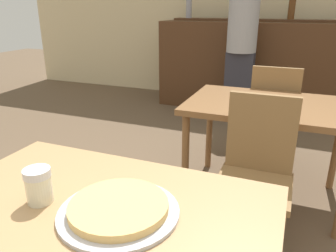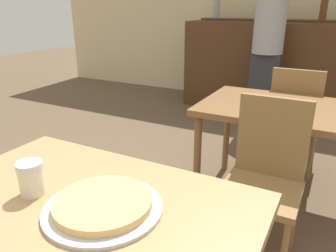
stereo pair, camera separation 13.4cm
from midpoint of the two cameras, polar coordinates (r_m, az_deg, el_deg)
name	(u,v)px [view 2 (the right image)]	position (r m, az deg, el deg)	size (l,w,h in m)	color
wall_back	(299,1)	(4.99, 22.61, 19.45)	(8.00, 0.05, 2.80)	beige
dining_table_near	(70,240)	(1.05, -13.05, -18.90)	(1.06, 0.81, 0.78)	#A87F51
dining_table_far	(286,118)	(2.33, 21.38, 1.25)	(1.10, 0.75, 0.72)	brown
bar_counter	(285,69)	(4.55, 20.50, 9.26)	(2.60, 0.56, 1.15)	#4C2D19
bar_back_shelf	(291,17)	(4.63, 21.39, 17.29)	(2.39, 0.24, 0.32)	#4C2D19
chair_far_side_front	(266,171)	(1.87, 18.65, -7.42)	(0.40, 0.40, 0.89)	olive
chair_far_side_back	(295,115)	(2.89, 22.46, 1.81)	(0.40, 0.40, 0.89)	olive
pizza_tray	(103,205)	(0.99, -7.35, -13.67)	(0.35, 0.35, 0.04)	#B7B7BC
cheese_shaker	(31,178)	(1.10, -19.55, -8.64)	(0.08, 0.08, 0.11)	beige
person_standing	(268,43)	(3.96, 17.97, 13.62)	(0.34, 0.34, 1.75)	#2D2D38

